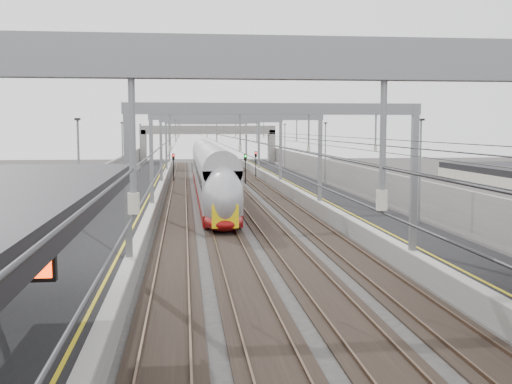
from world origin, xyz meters
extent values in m
cube|color=black|center=(-8.00, 45.00, 0.50)|extent=(4.00, 120.00, 1.00)
cube|color=black|center=(8.00, 45.00, 0.50)|extent=(4.00, 120.00, 1.00)
cube|color=black|center=(-4.50, 45.00, 0.04)|extent=(2.40, 140.00, 0.08)
cube|color=brown|center=(-5.22, 45.00, 0.13)|extent=(0.07, 140.00, 0.14)
cube|color=brown|center=(-3.78, 45.00, 0.13)|extent=(0.07, 140.00, 0.14)
cube|color=black|center=(-1.50, 45.00, 0.04)|extent=(2.40, 140.00, 0.08)
cube|color=brown|center=(-2.22, 45.00, 0.13)|extent=(0.07, 140.00, 0.14)
cube|color=brown|center=(-0.78, 45.00, 0.13)|extent=(0.07, 140.00, 0.14)
cube|color=black|center=(1.50, 45.00, 0.04)|extent=(2.40, 140.00, 0.08)
cube|color=brown|center=(0.78, 45.00, 0.13)|extent=(0.07, 140.00, 0.14)
cube|color=brown|center=(2.22, 45.00, 0.13)|extent=(0.07, 140.00, 0.14)
cube|color=black|center=(4.50, 45.00, 0.04)|extent=(2.40, 140.00, 0.08)
cube|color=brown|center=(3.78, 45.00, 0.13)|extent=(0.07, 140.00, 0.14)
cube|color=brown|center=(5.22, 45.00, 0.13)|extent=(0.07, 140.00, 0.14)
cube|color=gray|center=(0.00, 2.00, 7.35)|extent=(13.00, 0.25, 0.50)
cube|color=gray|center=(-6.30, 22.00, 4.30)|extent=(0.28, 0.28, 6.60)
cube|color=gray|center=(6.30, 22.00, 4.30)|extent=(0.28, 0.28, 6.60)
cube|color=gray|center=(0.00, 22.00, 7.35)|extent=(13.00, 0.25, 0.50)
cube|color=gray|center=(-6.30, 42.00, 4.30)|extent=(0.28, 0.28, 6.60)
cube|color=gray|center=(6.30, 42.00, 4.30)|extent=(0.28, 0.28, 6.60)
cube|color=gray|center=(0.00, 42.00, 7.35)|extent=(13.00, 0.25, 0.50)
cube|color=gray|center=(-6.30, 62.00, 4.30)|extent=(0.28, 0.28, 6.60)
cube|color=gray|center=(6.30, 62.00, 4.30)|extent=(0.28, 0.28, 6.60)
cube|color=gray|center=(0.00, 62.00, 7.35)|extent=(13.00, 0.25, 0.50)
cube|color=gray|center=(-6.30, 82.00, 4.30)|extent=(0.28, 0.28, 6.60)
cube|color=gray|center=(6.30, 82.00, 4.30)|extent=(0.28, 0.28, 6.60)
cube|color=gray|center=(0.00, 82.00, 7.35)|extent=(13.00, 0.25, 0.50)
cube|color=gray|center=(-6.30, 100.00, 4.30)|extent=(0.28, 0.28, 6.60)
cube|color=gray|center=(6.30, 100.00, 4.30)|extent=(0.28, 0.28, 6.60)
cube|color=gray|center=(0.00, 100.00, 7.35)|extent=(13.00, 0.25, 0.50)
cylinder|color=#262628|center=(-4.50, 50.00, 5.50)|extent=(0.03, 140.00, 0.03)
cylinder|color=#262628|center=(-1.50, 50.00, 5.50)|extent=(0.03, 140.00, 0.03)
cylinder|color=#262628|center=(1.50, 50.00, 5.50)|extent=(0.03, 140.00, 0.03)
cylinder|color=#262628|center=(4.50, 50.00, 5.50)|extent=(0.03, 140.00, 0.03)
cube|color=black|center=(-6.60, 4.00, 4.55)|extent=(1.60, 0.15, 0.55)
cube|color=slate|center=(0.00, 100.00, 6.20)|extent=(22.00, 2.20, 1.40)
cube|color=slate|center=(-10.50, 100.00, 3.10)|extent=(1.00, 2.20, 6.20)
cube|color=slate|center=(10.50, 100.00, 3.10)|extent=(1.00, 2.20, 6.20)
cube|color=slate|center=(-11.20, 45.00, 1.60)|extent=(0.30, 120.00, 3.20)
cube|color=slate|center=(11.20, 45.00, 1.60)|extent=(0.30, 120.00, 3.20)
cube|color=maroon|center=(-1.50, 45.56, 0.58)|extent=(2.57, 21.91, 0.76)
cube|color=#98989D|center=(-1.50, 45.56, 2.39)|extent=(2.57, 21.91, 2.86)
cube|color=black|center=(-1.50, 37.90, 0.27)|extent=(1.90, 2.29, 0.48)
cube|color=maroon|center=(-1.50, 67.85, 0.58)|extent=(2.57, 21.91, 0.76)
cube|color=#98989D|center=(-1.50, 67.85, 2.39)|extent=(2.57, 21.91, 2.86)
cube|color=black|center=(-1.50, 60.18, 0.27)|extent=(1.90, 2.29, 0.48)
ellipsoid|color=#98989D|center=(-1.50, 34.42, 2.10)|extent=(2.57, 4.95, 4.00)
cube|color=yellow|center=(-1.50, 32.37, 1.25)|extent=(1.62, 0.12, 1.43)
cube|color=black|center=(-1.50, 32.80, 2.68)|extent=(1.52, 0.55, 0.90)
cylinder|color=black|center=(-5.20, 71.85, 1.50)|extent=(0.12, 0.12, 3.00)
cube|color=black|center=(-5.20, 71.85, 3.10)|extent=(0.32, 0.22, 0.75)
sphere|color=red|center=(-5.20, 71.72, 3.25)|extent=(0.16, 0.16, 0.16)
cylinder|color=black|center=(3.20, 69.02, 1.50)|extent=(0.12, 0.12, 3.00)
cube|color=black|center=(3.20, 69.02, 3.10)|extent=(0.32, 0.22, 0.75)
sphere|color=#0CE526|center=(3.20, 68.89, 3.25)|extent=(0.16, 0.16, 0.16)
cylinder|color=black|center=(5.40, 77.67, 1.50)|extent=(0.12, 0.12, 3.00)
cube|color=black|center=(5.40, 77.67, 3.10)|extent=(0.32, 0.22, 0.75)
sphere|color=red|center=(5.40, 77.54, 3.25)|extent=(0.16, 0.16, 0.16)
camera|label=1|loc=(-3.90, -5.58, 6.53)|focal=45.00mm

